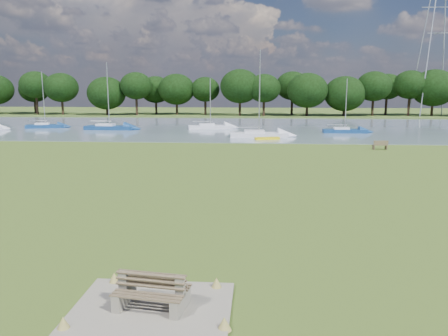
# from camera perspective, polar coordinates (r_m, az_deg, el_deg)

# --- Properties ---
(ground) EXTENTS (220.00, 220.00, 0.00)m
(ground) POSITION_cam_1_polar(r_m,az_deg,el_deg) (25.43, -1.86, -2.90)
(ground) COLOR #506027
(river) EXTENTS (220.00, 40.00, 0.10)m
(river) POSITION_cam_1_polar(r_m,az_deg,el_deg) (66.91, 2.11, 5.36)
(river) COLOR slate
(river) RESTS_ON ground
(far_bank) EXTENTS (220.00, 20.00, 0.40)m
(far_bank) POSITION_cam_1_polar(r_m,az_deg,el_deg) (96.82, 2.86, 6.91)
(far_bank) COLOR #4C6626
(far_bank) RESTS_ON ground
(concrete_pad) EXTENTS (4.20, 3.20, 0.10)m
(concrete_pad) POSITION_cam_1_polar(r_m,az_deg,el_deg) (12.39, -9.35, -17.64)
(concrete_pad) COLOR gray
(concrete_pad) RESTS_ON ground
(bench_pair) EXTENTS (2.04, 1.37, 1.03)m
(bench_pair) POSITION_cam_1_polar(r_m,az_deg,el_deg) (12.18, -9.41, -15.70)
(bench_pair) COLOR gray
(bench_pair) RESTS_ON concrete_pad
(riverbank_bench) EXTENTS (1.51, 0.66, 0.90)m
(riverbank_bench) POSITION_cam_1_polar(r_m,az_deg,el_deg) (44.66, 19.73, 2.84)
(riverbank_bench) COLOR brown
(riverbank_bench) RESTS_ON ground
(kayak) EXTENTS (2.92, 1.44, 0.28)m
(kayak) POSITION_cam_1_polar(r_m,az_deg,el_deg) (50.29, 5.66, 3.88)
(kayak) COLOR yellow
(kayak) RESTS_ON river
(pylon) EXTENTS (7.05, 4.94, 35.26)m
(pylon) POSITION_cam_1_polar(r_m,az_deg,el_deg) (102.46, 26.40, 18.31)
(pylon) COLOR #9398A3
(pylon) RESTS_ON far_bank
(tree_line) EXTENTS (152.26, 8.17, 9.88)m
(tree_line) POSITION_cam_1_polar(r_m,az_deg,el_deg) (92.66, 6.63, 10.34)
(tree_line) COLOR black
(tree_line) RESTS_ON far_bank
(sailboat_0) EXTENTS (5.67, 2.94, 8.17)m
(sailboat_0) POSITION_cam_1_polar(r_m,az_deg,el_deg) (70.04, -22.35, 5.25)
(sailboat_0) COLOR navy
(sailboat_0) RESTS_ON river
(sailboat_2) EXTENTS (6.99, 2.18, 9.36)m
(sailboat_2) POSITION_cam_1_polar(r_m,az_deg,el_deg) (64.23, -14.80, 5.32)
(sailboat_2) COLOR navy
(sailboat_2) RESTS_ON river
(sailboat_4) EXTENTS (6.98, 2.35, 10.25)m
(sailboat_4) POSITION_cam_1_polar(r_m,az_deg,el_deg) (52.77, 4.50, 4.61)
(sailboat_4) COLOR silver
(sailboat_4) RESTS_ON river
(sailboat_5) EXTENTS (6.54, 3.08, 7.16)m
(sailboat_5) POSITION_cam_1_polar(r_m,az_deg,el_deg) (63.46, -1.85, 5.54)
(sailboat_5) COLOR silver
(sailboat_5) RESTS_ON river
(sailboat_6) EXTENTS (5.65, 1.65, 7.01)m
(sailboat_6) POSITION_cam_1_polar(r_m,az_deg,el_deg) (59.71, 15.43, 4.86)
(sailboat_6) COLOR navy
(sailboat_6) RESTS_ON river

